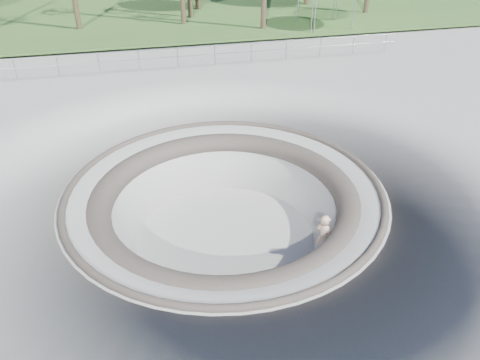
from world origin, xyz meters
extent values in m
plane|color=#AEAEA9|center=(0.00, 0.00, 0.00)|extent=(180.00, 180.00, 0.00)
torus|color=#AEAEA9|center=(0.00, 0.00, -2.00)|extent=(14.00, 14.00, 4.00)
cylinder|color=#AEAEA9|center=(0.00, 0.00, -1.95)|extent=(6.60, 6.60, 0.10)
torus|color=#504840|center=(0.00, 0.00, -0.02)|extent=(10.24, 10.24, 0.24)
torus|color=#504840|center=(0.00, 0.00, -0.45)|extent=(8.91, 8.91, 0.81)
ellipsoid|color=brown|center=(8.00, 60.00, -7.87)|extent=(61.60, 44.00, 28.60)
cylinder|color=#92949A|center=(0.00, 12.00, 1.17)|extent=(25.00, 0.05, 0.05)
cylinder|color=#92949A|center=(0.00, 12.00, 0.72)|extent=(25.00, 0.05, 0.05)
cube|color=#9C633E|center=(2.70, -1.96, -1.82)|extent=(0.94, 0.59, 0.02)
cylinder|color=#BAB9BF|center=(2.70, -1.96, -1.86)|extent=(0.11, 0.19, 0.04)
cylinder|color=#BAB9BF|center=(2.70, -1.96, -1.86)|extent=(0.11, 0.19, 0.04)
cylinder|color=white|center=(2.70, -1.96, -1.86)|extent=(0.08, 0.06, 0.07)
cylinder|color=white|center=(2.70, -1.96, -1.86)|extent=(0.08, 0.06, 0.07)
cylinder|color=white|center=(2.70, -1.96, -1.86)|extent=(0.08, 0.06, 0.07)
cylinder|color=white|center=(2.70, -1.96, -1.86)|extent=(0.08, 0.06, 0.07)
imported|color=#E1B091|center=(2.70, -1.96, -0.94)|extent=(0.63, 0.74, 1.72)
cylinder|color=#92949A|center=(9.28, 16.62, 1.36)|extent=(0.06, 0.06, 2.16)
cylinder|color=#92949A|center=(12.03, 16.62, 1.36)|extent=(0.06, 0.06, 2.16)
cylinder|color=#92949A|center=(9.28, 19.38, 1.36)|extent=(0.06, 0.06, 2.16)
cylinder|color=#92949A|center=(12.03, 19.38, 1.36)|extent=(0.06, 0.06, 2.16)
cylinder|color=#92949A|center=(9.25, 16.58, 1.39)|extent=(0.06, 0.06, 2.23)
cylinder|color=#92949A|center=(12.09, 16.58, 1.39)|extent=(0.06, 0.06, 2.23)
cylinder|color=#92949A|center=(9.25, 19.42, 1.39)|extent=(0.06, 0.06, 2.23)
cylinder|color=#92949A|center=(12.09, 19.42, 1.39)|extent=(0.06, 0.06, 2.23)
camera|label=1|loc=(-2.43, -12.32, 8.21)|focal=35.00mm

